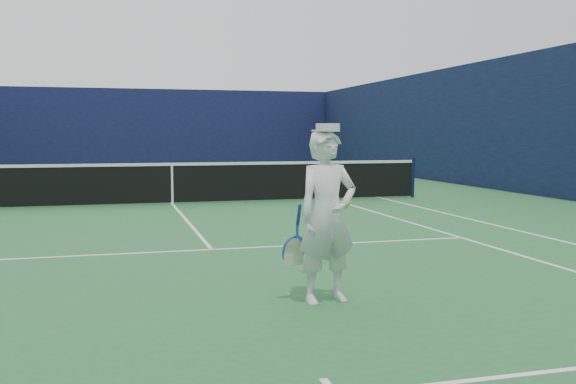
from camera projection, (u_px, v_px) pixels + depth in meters
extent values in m
plane|color=#256331|center=(172.00, 204.00, 15.58)|extent=(80.00, 80.00, 0.00)
cube|color=white|center=(147.00, 174.00, 27.00)|extent=(11.03, 0.06, 0.01)
cube|color=white|center=(381.00, 198.00, 17.02)|extent=(0.06, 23.83, 0.01)
cube|color=white|center=(332.00, 199.00, 16.66)|extent=(0.06, 23.77, 0.01)
cube|color=white|center=(155.00, 184.00, 21.73)|extent=(8.23, 0.06, 0.01)
cube|color=white|center=(212.00, 250.00, 9.44)|extent=(8.23, 0.06, 0.01)
cube|color=white|center=(172.00, 204.00, 15.58)|extent=(0.06, 12.80, 0.01)
cube|color=white|center=(147.00, 175.00, 26.86)|extent=(0.06, 0.30, 0.01)
cube|color=#0E1336|center=(140.00, 128.00, 32.69)|extent=(20.12, 0.12, 4.00)
cube|color=#0F1838|center=(531.00, 123.00, 18.03)|extent=(0.12, 36.12, 4.00)
cylinder|color=#141E4C|center=(413.00, 178.00, 17.21)|extent=(0.09, 0.09, 1.07)
cube|color=black|center=(172.00, 184.00, 15.54)|extent=(12.79, 0.02, 0.92)
cube|color=white|center=(172.00, 164.00, 15.50)|extent=(12.79, 0.04, 0.07)
cube|color=white|center=(172.00, 185.00, 15.54)|extent=(0.05, 0.03, 0.94)
imported|color=white|center=(327.00, 217.00, 6.44)|extent=(0.70, 0.52, 1.75)
cylinder|color=white|center=(328.00, 128.00, 6.36)|extent=(0.24, 0.24, 0.08)
cube|color=white|center=(322.00, 131.00, 6.48)|extent=(0.19, 0.13, 0.02)
cylinder|color=navy|center=(299.00, 215.00, 6.39)|extent=(0.05, 0.09, 0.22)
cube|color=#2050B0|center=(297.00, 232.00, 6.47)|extent=(0.03, 0.02, 0.14)
torus|color=#2050B0|center=(294.00, 251.00, 6.54)|extent=(0.31, 0.15, 0.29)
cube|color=beige|center=(294.00, 251.00, 6.54)|extent=(0.22, 0.04, 0.30)
sphere|color=#D6EC1A|center=(345.00, 206.00, 6.63)|extent=(0.07, 0.07, 0.07)
sphere|color=#D6EC1A|center=(348.00, 203.00, 6.67)|extent=(0.07, 0.07, 0.07)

